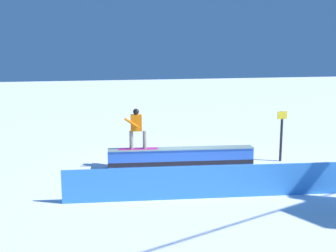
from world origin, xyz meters
TOP-DOWN VIEW (x-y plane):
  - ground_plane at (0.00, 0.00)m, footprint 120.00×120.00m
  - grind_box at (0.00, 0.00)m, footprint 5.40×1.54m
  - snowboarder at (1.61, -0.32)m, footprint 1.46×0.57m
  - safety_fence at (0.00, 3.56)m, footprint 8.90×1.81m
  - trail_marker at (-3.98, 0.41)m, footprint 0.40×0.10m

SIDE VIEW (x-z plane):
  - ground_plane at x=0.00m, z-range 0.00..0.00m
  - grind_box at x=0.00m, z-range -0.03..0.68m
  - safety_fence at x=0.00m, z-range 0.00..0.96m
  - trail_marker at x=-3.98m, z-range 0.07..2.04m
  - snowboarder at x=1.61m, z-range 0.77..2.26m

